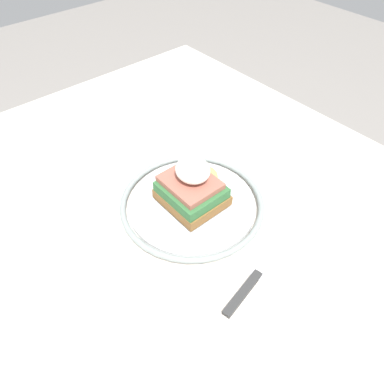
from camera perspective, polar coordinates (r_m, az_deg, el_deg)
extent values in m
plane|color=gray|center=(1.27, -0.72, -25.46)|extent=(6.00, 6.00, 0.00)
cube|color=beige|center=(0.63, -1.31, -3.19)|extent=(0.95, 0.81, 0.03)
cylinder|color=beige|center=(1.28, -1.10, 3.92)|extent=(0.06, 0.06, 0.71)
cylinder|color=silver|center=(0.62, 0.00, -1.96)|extent=(0.21, 0.21, 0.01)
torus|color=gray|center=(0.62, 0.00, -1.64)|extent=(0.24, 0.24, 0.01)
cube|color=brown|center=(0.61, 0.00, -0.76)|extent=(0.10, 0.09, 0.02)
cube|color=#2D6033|center=(0.59, -0.09, 0.34)|extent=(0.09, 0.08, 0.02)
cube|color=#9E5647|center=(0.59, -0.29, 1.52)|extent=(0.09, 0.07, 0.01)
ellipsoid|color=white|center=(0.57, 0.11, 3.38)|extent=(0.06, 0.05, 0.04)
cylinder|color=#E5C656|center=(0.65, 1.46, 2.42)|extent=(0.06, 0.06, 0.00)
cube|color=silver|center=(0.71, -9.31, 4.25)|extent=(0.03, 0.10, 0.00)
cube|color=silver|center=(0.75, -5.74, 7.10)|extent=(0.03, 0.04, 0.00)
cube|color=#2D2D2D|center=(0.53, 7.76, -15.00)|extent=(0.03, 0.08, 0.01)
cube|color=silver|center=(0.58, 12.69, -8.76)|extent=(0.04, 0.12, 0.00)
cube|color=white|center=(0.49, 3.92, -24.85)|extent=(0.14, 0.10, 0.01)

